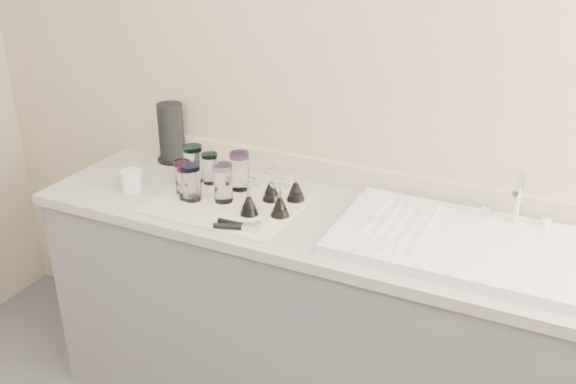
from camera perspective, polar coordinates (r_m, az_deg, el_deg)
The scene contains 18 objects.
room_envelope at distance 1.16m, azimuth -22.88°, elevation 3.07°, with size 3.54×3.50×2.52m.
counter_unit at distance 2.56m, azimuth 1.61°, elevation -11.02°, with size 2.06×0.62×0.90m.
sink_unit at distance 2.18m, azimuth 15.16°, elevation -4.30°, with size 0.82×0.50×0.22m.
dish_towel at distance 2.42m, azimuth -5.50°, elevation -0.98°, with size 0.55×0.42×0.01m, color white.
tumbler_teal at distance 2.58m, azimuth -8.42°, elevation 2.51°, with size 0.08×0.08×0.15m.
tumbler_cyan at distance 2.56m, azimuth -6.94°, elevation 2.13°, with size 0.06×0.06×0.13m.
tumbler_purple at distance 2.49m, azimuth -4.31°, elevation 1.88°, with size 0.08×0.08×0.15m.
tumbler_magenta at distance 2.49m, azimuth -9.32°, elevation 1.36°, with size 0.06×0.06×0.13m.
tumbler_blue at distance 2.42m, azimuth -8.56°, elevation 0.87°, with size 0.07×0.07×0.14m.
tumbler_lavender at distance 2.39m, azimuth -5.79°, elevation 0.83°, with size 0.07×0.07×0.15m.
tumbler_extra at distance 2.43m, azimuth -8.99°, elevation 0.88°, with size 0.07×0.07×0.13m.
goblet_back_left at distance 2.41m, azimuth -1.50°, elevation 0.28°, with size 0.07×0.07×0.13m.
goblet_back_right at distance 2.40m, azimuth 0.69°, elevation 0.28°, with size 0.07×0.07×0.13m.
goblet_front_left at distance 2.30m, azimuth -3.49°, elevation -0.98°, with size 0.07×0.07×0.13m.
goblet_front_right at distance 2.28m, azimuth -0.72°, elevation -1.11°, with size 0.07×0.07×0.13m.
can_opener at distance 2.22m, azimuth -4.46°, elevation -3.02°, with size 0.16×0.07×0.02m.
white_mug at distance 2.58m, azimuth -13.76°, elevation 1.03°, with size 0.12×0.10×0.08m.
paper_towel_roll at distance 2.81m, azimuth -10.34°, elevation 5.16°, with size 0.14×0.14×0.26m.
Camera 1 is at (0.84, -0.70, 1.95)m, focal length 40.00 mm.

